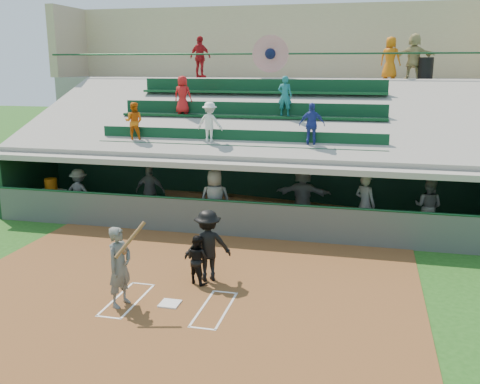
% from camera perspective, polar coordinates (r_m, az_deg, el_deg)
% --- Properties ---
extents(ground, '(100.00, 100.00, 0.00)m').
position_cam_1_polar(ground, '(12.17, -7.49, -11.86)').
color(ground, '#1D4D15').
rests_on(ground, ground).
extents(dirt_slab, '(11.00, 9.00, 0.02)m').
position_cam_1_polar(dirt_slab, '(12.59, -6.67, -10.89)').
color(dirt_slab, brown).
rests_on(dirt_slab, ground).
extents(home_plate, '(0.43, 0.43, 0.03)m').
position_cam_1_polar(home_plate, '(12.16, -7.49, -11.72)').
color(home_plate, white).
rests_on(home_plate, dirt_slab).
extents(batters_box_chalk, '(2.65, 1.85, 0.01)m').
position_cam_1_polar(batters_box_chalk, '(12.16, -7.49, -11.77)').
color(batters_box_chalk, white).
rests_on(batters_box_chalk, dirt_slab).
extents(dugout_floor, '(16.00, 3.50, 0.04)m').
position_cam_1_polar(dugout_floor, '(18.21, 0.08, -3.00)').
color(dugout_floor, gray).
rests_on(dugout_floor, ground).
extents(concourse_slab, '(20.00, 3.00, 4.60)m').
position_cam_1_polar(concourse_slab, '(24.25, 3.81, 6.62)').
color(concourse_slab, gray).
rests_on(concourse_slab, ground).
extents(grandstand, '(20.40, 10.40, 7.80)m').
position_cam_1_polar(grandstand, '(21.34, 2.41, 5.59)').
color(grandstand, '#4F544F').
rests_on(grandstand, ground).
extents(batter_at_plate, '(0.92, 0.79, 1.95)m').
position_cam_1_polar(batter_at_plate, '(11.97, -12.70, -7.74)').
color(batter_at_plate, '#50524E').
rests_on(batter_at_plate, dirt_slab).
extents(catcher, '(0.72, 0.66, 1.21)m').
position_cam_1_polar(catcher, '(12.97, -4.58, -7.17)').
color(catcher, black).
rests_on(catcher, dirt_slab).
extents(home_umpire, '(1.31, 1.07, 1.76)m').
position_cam_1_polar(home_umpire, '(13.06, -3.45, -5.70)').
color(home_umpire, black).
rests_on(home_umpire, dirt_slab).
extents(dugout_bench, '(15.80, 3.51, 0.48)m').
position_cam_1_polar(dugout_bench, '(19.31, 0.77, -1.24)').
color(dugout_bench, '#986537').
rests_on(dugout_bench, dugout_floor).
extents(white_table, '(1.04, 0.90, 0.77)m').
position_cam_1_polar(white_table, '(20.33, -19.45, -0.84)').
color(white_table, silver).
rests_on(white_table, dugout_floor).
extents(water_cooler, '(0.43, 0.43, 0.43)m').
position_cam_1_polar(water_cooler, '(20.12, -19.52, 0.76)').
color(water_cooler, '#C6620B').
rests_on(water_cooler, white_table).
extents(dugout_player_a, '(1.07, 0.61, 1.65)m').
position_cam_1_polar(dugout_player_a, '(19.28, -16.79, -0.06)').
color(dugout_player_a, '#555752').
rests_on(dugout_player_a, dugout_floor).
extents(dugout_player_b, '(1.06, 0.48, 1.77)m').
position_cam_1_polar(dugout_player_b, '(18.66, -9.54, 0.09)').
color(dugout_player_b, '#525550').
rests_on(dugout_player_b, dugout_floor).
extents(dugout_player_c, '(1.08, 0.84, 1.97)m').
position_cam_1_polar(dugout_player_c, '(16.81, -2.68, -0.87)').
color(dugout_player_c, '#5A5D58').
rests_on(dugout_player_c, dugout_floor).
extents(dugout_player_d, '(1.82, 0.60, 1.95)m').
position_cam_1_polar(dugout_player_d, '(17.56, 6.71, -0.35)').
color(dugout_player_d, '#585B56').
rests_on(dugout_player_d, dugout_floor).
extents(dugout_player_e, '(0.83, 0.77, 1.90)m').
position_cam_1_polar(dugout_player_e, '(16.85, 13.18, -1.31)').
color(dugout_player_e, slate).
rests_on(dugout_player_e, dugout_floor).
extents(dugout_player_f, '(1.04, 0.94, 1.75)m').
position_cam_1_polar(dugout_player_f, '(17.43, 19.43, -1.48)').
color(dugout_player_f, '#5E615C').
rests_on(dugout_player_f, dugout_floor).
extents(trash_bin, '(0.57, 0.57, 0.85)m').
position_cam_1_polar(trash_bin, '(22.73, 19.20, 12.35)').
color(trash_bin, black).
rests_on(trash_bin, concourse_slab).
extents(concourse_staff_a, '(1.12, 0.73, 1.77)m').
position_cam_1_polar(concourse_staff_a, '(24.04, -4.25, 14.16)').
color(concourse_staff_a, '#AC1319').
rests_on(concourse_staff_a, concourse_slab).
extents(concourse_staff_b, '(0.93, 0.75, 1.65)m').
position_cam_1_polar(concourse_staff_b, '(22.70, 15.73, 13.60)').
color(concourse_staff_b, '#C3610B').
rests_on(concourse_staff_b, concourse_slab).
extents(concourse_staff_c, '(1.67, 0.59, 1.78)m').
position_cam_1_polar(concourse_staff_c, '(22.92, 18.04, 13.60)').
color(concourse_staff_c, tan).
rests_on(concourse_staff_c, concourse_slab).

